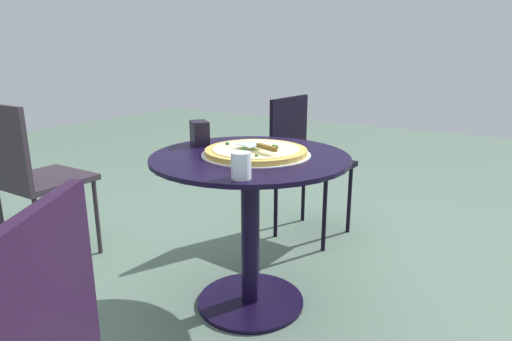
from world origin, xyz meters
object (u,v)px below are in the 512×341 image
pizza_on_tray (256,152)px  drinking_cup (241,166)px  pizza_server (259,146)px  patio_chair_corner (304,155)px  napkin_dispenser (200,133)px  patio_chair_far (30,172)px  patio_table (250,203)px

pizza_on_tray → drinking_cup: 0.36m
pizza_server → patio_chair_corner: 0.93m
pizza_on_tray → drinking_cup: (-0.32, -0.14, 0.03)m
napkin_dispenser → patio_chair_far: 0.95m
pizza_on_tray → patio_table: bearing=141.6°
drinking_cup → napkin_dispenser: 0.59m
drinking_cup → napkin_dispenser: napkin_dispenser is taller
patio_chair_far → patio_chair_corner: bearing=-41.8°
pizza_on_tray → drinking_cup: bearing=-156.0°
pizza_server → patio_chair_corner: (0.87, 0.22, -0.24)m
napkin_dispenser → patio_chair_corner: bearing=117.3°
pizza_server → drinking_cup: 0.30m
pizza_on_tray → patio_chair_corner: patio_chair_corner is taller
drinking_cup → napkin_dispenser: bearing=52.8°
pizza_server → napkin_dispenser: (0.07, 0.36, 0.01)m
napkin_dispenser → patio_chair_far: (-0.32, 0.86, -0.23)m
pizza_server → patio_chair_corner: bearing=13.9°
napkin_dispenser → patio_chair_far: size_ratio=0.13×
pizza_on_tray → patio_chair_far: size_ratio=0.53×
patio_table → patio_chair_corner: 0.87m
patio_table → pizza_on_tray: bearing=-38.4°
pizza_server → drinking_cup: drinking_cup is taller
pizza_server → napkin_dispenser: napkin_dispenser is taller
patio_table → patio_chair_corner: size_ratio=0.99×
patio_table → pizza_server: 0.27m
patio_table → napkin_dispenser: 0.41m
patio_table → patio_chair_corner: bearing=10.7°
pizza_server → patio_chair_far: 1.27m
patio_chair_far → patio_chair_corner: (1.13, -1.00, -0.01)m
patio_table → napkin_dispenser: (0.05, 0.31, 0.27)m
patio_chair_far → pizza_on_tray: bearing=-76.2°
patio_table → patio_chair_corner: (0.85, 0.16, 0.02)m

